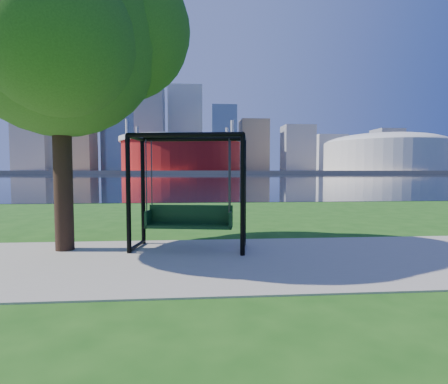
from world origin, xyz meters
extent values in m
plane|color=#1E5114|center=(0.00, 0.00, 0.00)|extent=(900.00, 900.00, 0.00)
cube|color=#9E937F|center=(0.00, -0.50, 0.01)|extent=(120.00, 4.00, 0.03)
cube|color=black|center=(0.00, 102.00, 0.01)|extent=(900.00, 180.00, 0.02)
cube|color=#937F60|center=(0.00, 306.00, 1.00)|extent=(900.00, 228.00, 2.00)
cylinder|color=maroon|center=(-10.00, 235.00, 13.00)|extent=(80.00, 80.00, 22.00)
cylinder|color=silver|center=(-10.00, 235.00, 22.50)|extent=(83.00, 83.00, 3.00)
cylinder|color=silver|center=(22.91, 254.00, 18.00)|extent=(2.00, 2.00, 32.00)
cylinder|color=silver|center=(-42.91, 254.00, 18.00)|extent=(2.00, 2.00, 32.00)
cylinder|color=silver|center=(-42.91, 216.00, 18.00)|extent=(2.00, 2.00, 32.00)
cylinder|color=silver|center=(22.91, 216.00, 18.00)|extent=(2.00, 2.00, 32.00)
cylinder|color=beige|center=(135.00, 235.00, 12.00)|extent=(84.00, 84.00, 20.00)
ellipsoid|color=beige|center=(135.00, 235.00, 21.00)|extent=(84.00, 84.00, 15.12)
cube|color=gray|center=(-140.00, 310.00, 33.00)|extent=(28.00, 28.00, 62.00)
cube|color=#998466|center=(-100.00, 300.00, 46.00)|extent=(26.00, 26.00, 88.00)
cube|color=slate|center=(-70.00, 325.00, 49.50)|extent=(30.00, 24.00, 95.00)
cube|color=gray|center=(-40.00, 305.00, 38.00)|extent=(24.00, 24.00, 72.00)
cube|color=silver|center=(-10.00, 335.00, 42.00)|extent=(32.00, 28.00, 80.00)
cube|color=slate|center=(25.00, 310.00, 31.00)|extent=(22.00, 22.00, 58.00)
cube|color=#998466|center=(55.00, 325.00, 26.00)|extent=(26.00, 26.00, 48.00)
cube|color=gray|center=(95.00, 315.00, 23.00)|extent=(28.00, 24.00, 42.00)
cube|color=silver|center=(135.00, 340.00, 20.00)|extent=(30.00, 26.00, 36.00)
cube|color=gray|center=(185.00, 320.00, 22.00)|extent=(24.00, 24.00, 40.00)
cube|color=#998466|center=(225.00, 335.00, 18.00)|extent=(26.00, 26.00, 32.00)
sphere|color=#998466|center=(-100.00, 300.00, 93.50)|extent=(10.00, 10.00, 10.00)
cylinder|color=black|center=(-1.86, 0.20, 1.25)|extent=(0.11, 0.11, 2.49)
cylinder|color=black|center=(0.50, -0.19, 1.25)|extent=(0.11, 0.11, 2.49)
cylinder|color=black|center=(-1.70, 1.16, 1.25)|extent=(0.11, 0.11, 2.49)
cylinder|color=black|center=(0.66, 0.77, 1.25)|extent=(0.11, 0.11, 2.49)
cylinder|color=black|center=(-0.68, 0.00, 2.49)|extent=(2.37, 0.49, 0.10)
cylinder|color=black|center=(-0.52, 0.97, 2.49)|extent=(2.37, 0.49, 0.10)
cylinder|color=black|center=(-1.78, 0.68, 2.49)|extent=(0.26, 0.98, 0.10)
cylinder|color=black|center=(-1.78, 0.68, 0.09)|extent=(0.24, 0.98, 0.08)
cylinder|color=black|center=(0.58, 0.29, 2.49)|extent=(0.26, 0.98, 0.10)
cylinder|color=black|center=(0.58, 0.29, 0.09)|extent=(0.24, 0.98, 0.08)
cube|color=black|center=(-0.60, 0.49, 0.54)|extent=(1.95, 0.79, 0.07)
cube|color=black|center=(-0.57, 0.69, 0.78)|extent=(1.88, 0.36, 0.41)
cube|color=black|center=(-1.50, 0.64, 0.69)|extent=(0.13, 0.49, 0.37)
cube|color=black|center=(0.30, 0.34, 0.69)|extent=(0.13, 0.49, 0.37)
cylinder|color=#313136|center=(-1.52, 0.43, 1.65)|extent=(0.03, 0.03, 1.57)
cylinder|color=#313136|center=(0.25, 0.14, 1.65)|extent=(0.03, 0.03, 1.57)
cylinder|color=#313136|center=(-1.45, 0.83, 1.65)|extent=(0.03, 0.03, 1.57)
cylinder|color=#313136|center=(0.32, 0.54, 1.65)|extent=(0.03, 0.03, 1.57)
cylinder|color=black|center=(-3.32, 0.63, 1.96)|extent=(0.39, 0.39, 3.92)
sphere|color=#2C5519|center=(-3.32, 0.63, 4.63)|extent=(4.27, 4.27, 4.27)
sphere|color=#2C5519|center=(-2.16, 1.16, 4.98)|extent=(3.20, 3.20, 3.20)
sphere|color=#2C5519|center=(-2.96, -0.35, 4.18)|extent=(2.85, 2.85, 2.85)
sphere|color=#2C5519|center=(-3.85, 1.69, 5.34)|extent=(3.03, 3.03, 3.03)
camera|label=1|loc=(-0.45, -7.20, 1.76)|focal=28.00mm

